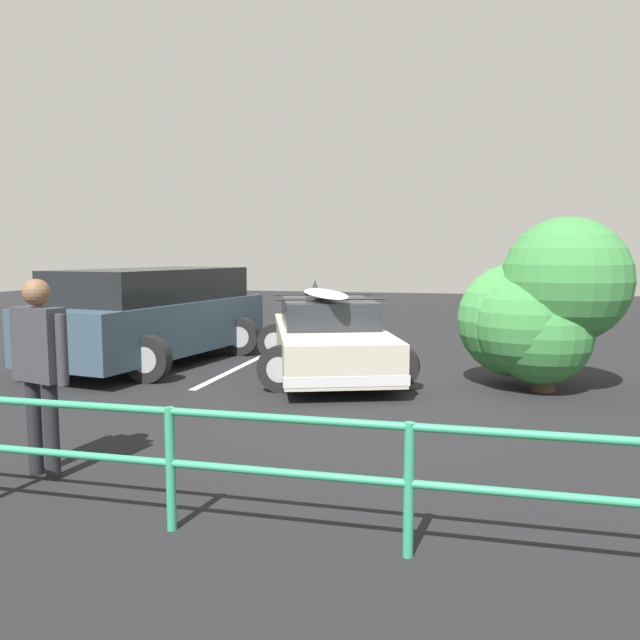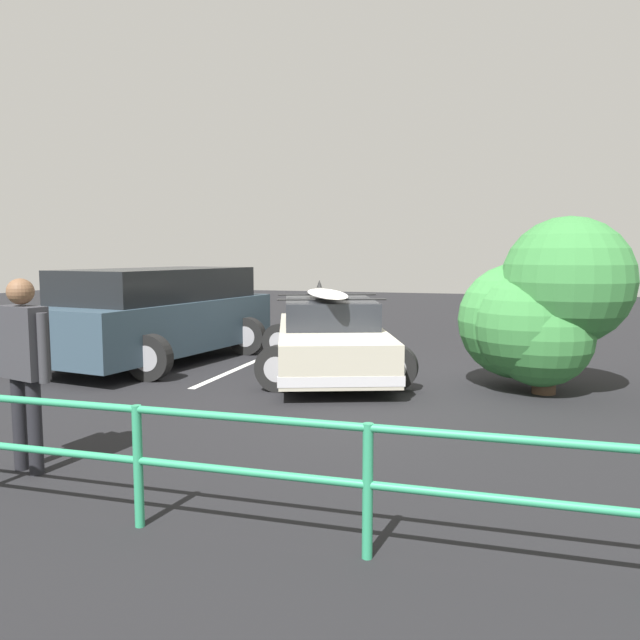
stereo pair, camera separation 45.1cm
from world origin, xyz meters
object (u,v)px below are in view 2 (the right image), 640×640
object	(u,v)px
sedan_car	(330,337)
suv_car	(160,314)
bush_near_left	(540,311)
person_bystander	(24,357)

from	to	relation	value
sedan_car	suv_car	size ratio (longest dim) A/B	0.95
sedan_car	bush_near_left	world-z (taller)	bush_near_left
suv_car	sedan_car	bearing A→B (deg)	178.34
sedan_car	person_bystander	world-z (taller)	person_bystander
person_bystander	sedan_car	bearing A→B (deg)	-104.19
person_bystander	suv_car	bearing A→B (deg)	-71.08
sedan_car	person_bystander	xyz separation A→B (m)	(1.37, 5.41, 0.46)
sedan_car	person_bystander	distance (m)	5.60
suv_car	person_bystander	bearing A→B (deg)	108.92
sedan_car	suv_car	distance (m)	3.27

